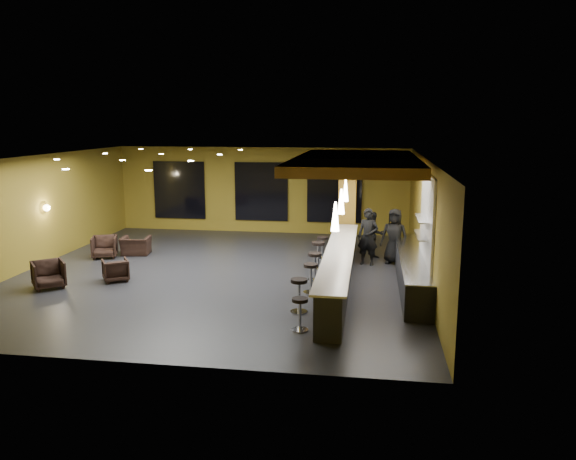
# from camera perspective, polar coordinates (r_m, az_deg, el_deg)

# --- Properties ---
(floor) EXTENTS (12.00, 13.00, 0.10)m
(floor) POSITION_cam_1_polar(r_m,az_deg,el_deg) (17.27, -6.84, -4.53)
(floor) COLOR black
(floor) RESTS_ON ground
(ceiling) EXTENTS (12.00, 13.00, 0.10)m
(ceiling) POSITION_cam_1_polar(r_m,az_deg,el_deg) (16.67, -7.13, 7.48)
(ceiling) COLOR black
(wall_back) EXTENTS (12.00, 0.10, 3.50)m
(wall_back) POSITION_cam_1_polar(r_m,az_deg,el_deg) (23.19, -2.68, 4.08)
(wall_back) COLOR olive
(wall_back) RESTS_ON floor
(wall_front) EXTENTS (12.00, 0.10, 3.50)m
(wall_front) POSITION_cam_1_polar(r_m,az_deg,el_deg) (10.85, -16.21, -4.45)
(wall_front) COLOR olive
(wall_front) RESTS_ON floor
(wall_left) EXTENTS (0.10, 13.00, 3.50)m
(wall_left) POSITION_cam_1_polar(r_m,az_deg,el_deg) (19.38, -24.51, 1.70)
(wall_left) COLOR olive
(wall_left) RESTS_ON floor
(wall_right) EXTENTS (0.10, 13.00, 3.50)m
(wall_right) POSITION_cam_1_polar(r_m,az_deg,el_deg) (16.35, 13.91, 0.81)
(wall_right) COLOR olive
(wall_right) RESTS_ON floor
(wood_soffit) EXTENTS (3.60, 8.00, 0.28)m
(wood_soffit) POSITION_cam_1_polar(r_m,az_deg,el_deg) (17.08, 6.95, 6.93)
(wood_soffit) COLOR #B27734
(wood_soffit) RESTS_ON ceiling
(window_left) EXTENTS (2.20, 0.06, 2.40)m
(window_left) POSITION_cam_1_polar(r_m,az_deg,el_deg) (24.01, -10.97, 4.01)
(window_left) COLOR black
(window_left) RESTS_ON wall_back
(window_center) EXTENTS (2.20, 0.06, 2.40)m
(window_center) POSITION_cam_1_polar(r_m,az_deg,el_deg) (23.09, -2.73, 3.92)
(window_center) COLOR black
(window_center) RESTS_ON wall_back
(window_right) EXTENTS (2.20, 0.06, 2.40)m
(window_right) POSITION_cam_1_polar(r_m,az_deg,el_deg) (22.70, 4.73, 3.77)
(window_right) COLOR black
(window_right) RESTS_ON wall_back
(tile_backsplash) EXTENTS (0.06, 3.20, 2.40)m
(tile_backsplash) POSITION_cam_1_polar(r_m,az_deg,el_deg) (15.32, 13.96, 1.08)
(tile_backsplash) COLOR white
(tile_backsplash) RESTS_ON wall_right
(bar_counter) EXTENTS (0.60, 8.00, 1.00)m
(bar_counter) POSITION_cam_1_polar(r_m,az_deg,el_deg) (15.59, 5.20, -4.11)
(bar_counter) COLOR black
(bar_counter) RESTS_ON floor
(bar_top) EXTENTS (0.78, 8.10, 0.05)m
(bar_top) POSITION_cam_1_polar(r_m,az_deg,el_deg) (15.46, 5.24, -2.23)
(bar_top) COLOR white
(bar_top) RESTS_ON bar_counter
(prep_counter) EXTENTS (0.70, 6.00, 0.86)m
(prep_counter) POSITION_cam_1_polar(r_m,az_deg,el_deg) (16.11, 12.44, -4.09)
(prep_counter) COLOR black
(prep_counter) RESTS_ON floor
(prep_top) EXTENTS (0.72, 6.00, 0.03)m
(prep_top) POSITION_cam_1_polar(r_m,az_deg,el_deg) (16.00, 12.50, -2.51)
(prep_top) COLOR silver
(prep_top) RESTS_ON prep_counter
(wall_shelf_lower) EXTENTS (0.30, 1.50, 0.03)m
(wall_shelf_lower) POSITION_cam_1_polar(r_m,az_deg,el_deg) (15.18, 13.43, -0.52)
(wall_shelf_lower) COLOR silver
(wall_shelf_lower) RESTS_ON wall_right
(wall_shelf_upper) EXTENTS (0.30, 1.50, 0.03)m
(wall_shelf_upper) POSITION_cam_1_polar(r_m,az_deg,el_deg) (15.10, 13.51, 1.15)
(wall_shelf_upper) COLOR silver
(wall_shelf_upper) RESTS_ON wall_right
(column) EXTENTS (0.60, 0.60, 3.50)m
(column) POSITION_cam_1_polar(r_m,az_deg,el_deg) (19.85, 6.05, 2.84)
(column) COLOR olive
(column) RESTS_ON floor
(wall_sconce) EXTENTS (0.22, 0.22, 0.22)m
(wall_sconce) POSITION_cam_1_polar(r_m,az_deg,el_deg) (19.70, -23.32, 2.08)
(wall_sconce) COLOR #FFE5B2
(wall_sconce) RESTS_ON wall_left
(pendant_0) EXTENTS (0.20, 0.20, 0.70)m
(pendant_0) POSITION_cam_1_polar(r_m,az_deg,el_deg) (13.24, 4.83, 1.37)
(pendant_0) COLOR white
(pendant_0) RESTS_ON wood_soffit
(pendant_1) EXTENTS (0.20, 0.20, 0.70)m
(pendant_1) POSITION_cam_1_polar(r_m,az_deg,el_deg) (15.71, 5.43, 2.89)
(pendant_1) COLOR white
(pendant_1) RESTS_ON wood_soffit
(pendant_2) EXTENTS (0.20, 0.20, 0.70)m
(pendant_2) POSITION_cam_1_polar(r_m,az_deg,el_deg) (18.18, 5.87, 4.00)
(pendant_2) COLOR white
(pendant_2) RESTS_ON wood_soffit
(staff_a) EXTENTS (0.76, 0.60, 1.83)m
(staff_a) POSITION_cam_1_polar(r_m,az_deg,el_deg) (18.10, 8.12, -0.69)
(staff_a) COLOR black
(staff_a) RESTS_ON floor
(staff_b) EXTENTS (0.91, 0.81, 1.57)m
(staff_b) POSITION_cam_1_polar(r_m,az_deg,el_deg) (19.01, 8.65, -0.54)
(staff_b) COLOR black
(staff_b) RESTS_ON floor
(staff_c) EXTENTS (0.99, 0.77, 1.79)m
(staff_c) POSITION_cam_1_polar(r_m,az_deg,el_deg) (18.43, 10.75, -0.62)
(staff_c) COLOR black
(staff_c) RESTS_ON floor
(armchair_a) EXTENTS (1.16, 1.16, 0.76)m
(armchair_a) POSITION_cam_1_polar(r_m,az_deg,el_deg) (16.93, -23.15, -4.18)
(armchair_a) COLOR black
(armchair_a) RESTS_ON floor
(armchair_b) EXTENTS (0.96, 0.97, 0.64)m
(armchair_b) POSITION_cam_1_polar(r_m,az_deg,el_deg) (17.01, -17.11, -3.90)
(armchair_b) COLOR black
(armchair_b) RESTS_ON floor
(armchair_c) EXTENTS (1.02, 1.03, 0.74)m
(armchair_c) POSITION_cam_1_polar(r_m,az_deg,el_deg) (19.95, -18.15, -1.64)
(armchair_c) COLOR black
(armchair_c) RESTS_ON floor
(armchair_d) EXTENTS (1.07, 0.97, 0.62)m
(armchair_d) POSITION_cam_1_polar(r_m,az_deg,el_deg) (20.10, -15.21, -1.56)
(armchair_d) COLOR black
(armchair_d) RESTS_ON floor
(bar_stool_0) EXTENTS (0.38, 0.38, 0.74)m
(bar_stool_0) POSITION_cam_1_polar(r_m,az_deg,el_deg) (12.46, 1.22, -8.12)
(bar_stool_0) COLOR silver
(bar_stool_0) RESTS_ON floor
(bar_stool_1) EXTENTS (0.43, 0.43, 0.84)m
(bar_stool_1) POSITION_cam_1_polar(r_m,az_deg,el_deg) (13.57, 1.12, -6.22)
(bar_stool_1) COLOR silver
(bar_stool_1) RESTS_ON floor
(bar_stool_2) EXTENTS (0.41, 0.41, 0.81)m
(bar_stool_2) POSITION_cam_1_polar(r_m,az_deg,el_deg) (15.09, 2.32, -4.53)
(bar_stool_2) COLOR silver
(bar_stool_2) RESTS_ON floor
(bar_stool_3) EXTENTS (0.42, 0.42, 0.82)m
(bar_stool_3) POSITION_cam_1_polar(r_m,az_deg,el_deg) (16.25, 2.74, -3.36)
(bar_stool_3) COLOR silver
(bar_stool_3) RESTS_ON floor
(bar_stool_4) EXTENTS (0.43, 0.43, 0.86)m
(bar_stool_4) POSITION_cam_1_polar(r_m,az_deg,el_deg) (17.51, 3.08, -2.22)
(bar_stool_4) COLOR silver
(bar_stool_4) RESTS_ON floor
(bar_stool_5) EXTENTS (0.38, 0.38, 0.75)m
(bar_stool_5) POSITION_cam_1_polar(r_m,az_deg,el_deg) (18.82, 3.52, -1.50)
(bar_stool_5) COLOR silver
(bar_stool_5) RESTS_ON floor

